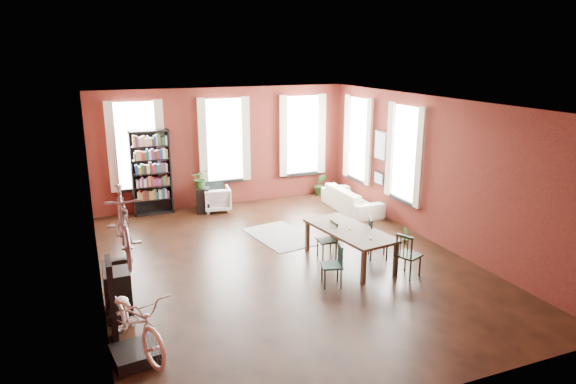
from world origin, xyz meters
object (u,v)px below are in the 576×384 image
white_armchair (217,198)px  bike_trainer (136,354)px  dining_chair_d (378,238)px  console_table (117,290)px  dining_chair_b (327,240)px  bookshelf (151,173)px  cream_sofa (352,196)px  bicycle_floor (131,292)px  dining_chair_c (408,255)px  dining_chair_a (332,265)px  dining_table (349,245)px  plant_stand (203,200)px

white_armchair → bike_trainer: (-2.78, -6.31, -0.26)m
dining_chair_d → white_armchair: dining_chair_d is taller
bike_trainer → console_table: size_ratio=0.77×
dining_chair_b → white_armchair: (-1.27, 4.04, -0.03)m
bookshelf → bike_trainer: (-1.18, -6.68, -1.01)m
cream_sofa → bike_trainer: bearing=129.1°
white_armchair → bicycle_floor: bicycle_floor is taller
dining_chair_c → console_table: bearing=61.6°
white_armchair → bicycle_floor: size_ratio=0.41×
dining_chair_a → white_armchair: bearing=-156.0°
bookshelf → bicycle_floor: 6.81m
dining_chair_a → bike_trainer: dining_chair_a is taller
dining_chair_b → white_armchair: bearing=-159.3°
dining_chair_c → cream_sofa: 4.21m
dining_table → plant_stand: bearing=106.1°
dining_table → dining_chair_a: (-0.82, -0.85, 0.05)m
dining_table → bike_trainer: size_ratio=3.32×
console_table → plant_stand: 5.40m
dining_table → plant_stand: 4.77m
bookshelf → cream_sofa: size_ratio=1.06×
dining_chair_c → console_table: dining_chair_c is taller
console_table → bike_trainer: bearing=-85.9°
dining_chair_b → bookshelf: 5.31m
bike_trainer → console_table: (-0.10, 1.48, 0.31)m
dining_chair_a → console_table: size_ratio=0.99×
dining_table → dining_chair_b: dining_chair_b is taller
bike_trainer → bicycle_floor: (0.01, -0.03, 0.96)m
dining_chair_b → dining_chair_d: bearing=72.1°
dining_chair_c → dining_chair_d: 0.99m
dining_chair_b → cream_sofa: bearing=145.8°
dining_table → console_table: 4.51m
white_armchair → dining_chair_b: bearing=114.0°
dining_table → white_armchair: size_ratio=2.88×
bookshelf → bike_trainer: size_ratio=3.58×
dining_chair_a → bookshelf: (-2.38, 5.59, 0.71)m
dining_chair_b → dining_chair_a: bearing=-19.3°
dining_chair_d → bookshelf: size_ratio=0.39×
white_armchair → cream_sofa: bearing=164.9°
dining_chair_a → bookshelf: bookshelf is taller
dining_table → bike_trainer: (-4.38, -1.93, -0.26)m
bookshelf → console_table: bearing=-103.8°
cream_sofa → console_table: 7.15m
white_armchair → console_table: 5.62m
dining_chair_c → dining_chair_d: bearing=-19.3°
plant_stand → bicycle_floor: 6.77m
bookshelf → bike_trainer: bookshelf is taller
dining_table → cream_sofa: 3.51m
dining_chair_a → bike_trainer: (-3.56, -1.09, -0.30)m
dining_table → dining_chair_a: size_ratio=2.59×
bookshelf → bicycle_floor: size_ratio=1.26×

